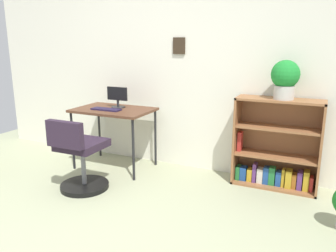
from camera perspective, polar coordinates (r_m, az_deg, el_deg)
ground_plane at (r=3.01m, az=-20.21°, el=-18.12°), size 6.24×6.24×0.00m
wall_back at (r=4.35m, az=-1.10°, el=8.66°), size 5.20×0.12×2.30m
desk at (r=4.24m, az=-9.11°, el=2.03°), size 0.95×0.63×0.75m
monitor at (r=4.27m, az=-8.47°, el=4.82°), size 0.28×0.17×0.26m
keyboard at (r=4.16m, az=-10.33°, el=2.77°), size 0.37×0.13×0.02m
office_chair at (r=3.72m, az=-14.57°, el=-5.29°), size 0.52×0.55×0.80m
bookshelf_low at (r=3.89m, az=17.71°, el=-3.67°), size 0.90×0.30×0.98m
potted_plant_on_shelf at (r=3.68m, az=19.04°, el=7.63°), size 0.29×0.29×0.40m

